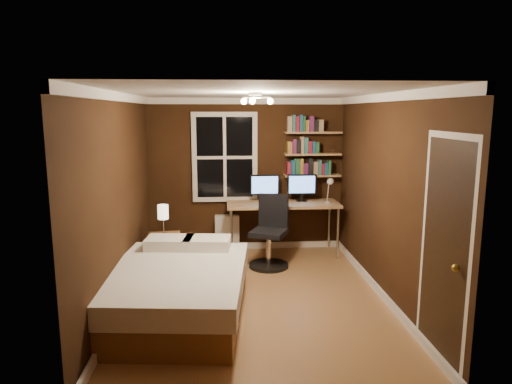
{
  "coord_description": "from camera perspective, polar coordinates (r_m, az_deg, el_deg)",
  "views": [
    {
      "loc": [
        -0.37,
        -5.35,
        2.28
      ],
      "look_at": [
        0.05,
        0.45,
        1.26
      ],
      "focal_mm": 32.0,
      "sensor_mm": 36.0,
      "label": 1
    }
  ],
  "objects": [
    {
      "name": "floor",
      "position": [
        5.83,
        -0.13,
        -13.04
      ],
      "size": [
        4.2,
        4.2,
        0.0
      ],
      "primitive_type": "plane",
      "color": "olive",
      "rests_on": "ground"
    },
    {
      "name": "bookshelf_upper",
      "position": [
        7.48,
        7.15,
        7.39
      ],
      "size": [
        0.92,
        0.22,
        0.03
      ],
      "primitive_type": "cube",
      "color": "#A4794F",
      "rests_on": "wall_back"
    },
    {
      "name": "monitor_right",
      "position": [
        7.39,
        5.75,
        0.52
      ],
      "size": [
        0.47,
        0.12,
        0.44
      ],
      "primitive_type": null,
      "color": "black",
      "rests_on": "desk"
    },
    {
      "name": "wall_back",
      "position": [
        7.53,
        -1.24,
        2.13
      ],
      "size": [
        3.2,
        0.04,
        2.5
      ],
      "primitive_type": "cube",
      "color": "black",
      "rests_on": "ground"
    },
    {
      "name": "books_row_upper",
      "position": [
        7.47,
        7.17,
        8.38
      ],
      "size": [
        0.54,
        0.16,
        0.23
      ],
      "primitive_type": null,
      "color": "#285D38",
      "rests_on": "bookshelf_upper"
    },
    {
      "name": "window",
      "position": [
        7.45,
        -3.93,
        4.35
      ],
      "size": [
        1.06,
        0.06,
        1.46
      ],
      "primitive_type": "cube",
      "color": "silver",
      "rests_on": "wall_back"
    },
    {
      "name": "door_knob",
      "position": [
        4.19,
        23.68,
        -8.67
      ],
      "size": [
        0.06,
        0.06,
        0.06
      ],
      "primitive_type": "sphere",
      "color": "gold",
      "rests_on": "door"
    },
    {
      "name": "ceiling_fixture",
      "position": [
        5.26,
        -0.07,
        11.29
      ],
      "size": [
        0.44,
        0.44,
        0.18
      ],
      "primitive_type": null,
      "color": "beige",
      "rests_on": "ceiling"
    },
    {
      "name": "nightstand",
      "position": [
        6.69,
        -11.36,
        -7.62
      ],
      "size": [
        0.48,
        0.48,
        0.56
      ],
      "primitive_type": "cube",
      "rotation": [
        0.0,
        0.0,
        0.08
      ],
      "color": "brown",
      "rests_on": "ground"
    },
    {
      "name": "monitor_left",
      "position": [
        7.32,
        1.09,
        0.46
      ],
      "size": [
        0.47,
        0.12,
        0.44
      ],
      "primitive_type": null,
      "color": "black",
      "rests_on": "desk"
    },
    {
      "name": "books_row_lower",
      "position": [
        7.53,
        7.06,
        3.05
      ],
      "size": [
        0.66,
        0.16,
        0.23
      ],
      "primitive_type": null,
      "color": "maroon",
      "rests_on": "bookshelf_lower"
    },
    {
      "name": "wall_left",
      "position": [
        5.59,
        -16.74,
        -1.07
      ],
      "size": [
        0.04,
        4.2,
        2.5
      ],
      "primitive_type": "cube",
      "color": "black",
      "rests_on": "ground"
    },
    {
      "name": "radiator",
      "position": [
        7.6,
        -3.62,
        -5.13
      ],
      "size": [
        0.4,
        0.14,
        0.6
      ],
      "primitive_type": "cube",
      "color": "white",
      "rests_on": "ground"
    },
    {
      "name": "bedside_lamp",
      "position": [
        6.55,
        -11.51,
        -3.46
      ],
      "size": [
        0.15,
        0.15,
        0.44
      ],
      "primitive_type": null,
      "color": "white",
      "rests_on": "nightstand"
    },
    {
      "name": "ceiling",
      "position": [
        5.37,
        -0.14,
        12.34
      ],
      "size": [
        3.2,
        4.2,
        0.02
      ],
      "primitive_type": "cube",
      "color": "white",
      "rests_on": "wall_back"
    },
    {
      "name": "desk",
      "position": [
        7.31,
        3.38,
        -1.79
      ],
      "size": [
        1.79,
        0.67,
        0.85
      ],
      "color": "#A4794F",
      "rests_on": "ground"
    },
    {
      "name": "office_chair",
      "position": [
        6.81,
        1.75,
        -5.91
      ],
      "size": [
        0.63,
        0.63,
        1.06
      ],
      "rotation": [
        0.0,
        0.0,
        -0.42
      ],
      "color": "black",
      "rests_on": "ground"
    },
    {
      "name": "wall_right",
      "position": [
        5.79,
        15.86,
        -0.64
      ],
      "size": [
        0.04,
        4.2,
        2.5
      ],
      "primitive_type": "cube",
      "color": "black",
      "rests_on": "ground"
    },
    {
      "name": "bookshelf_middle",
      "position": [
        7.5,
        7.09,
        4.72
      ],
      "size": [
        0.92,
        0.22,
        0.03
      ],
      "primitive_type": "cube",
      "color": "#A4794F",
      "rests_on": "wall_back"
    },
    {
      "name": "bookshelf_lower",
      "position": [
        7.54,
        7.04,
        2.07
      ],
      "size": [
        0.92,
        0.22,
        0.03
      ],
      "primitive_type": "cube",
      "color": "#A4794F",
      "rests_on": "wall_back"
    },
    {
      "name": "door",
      "position": [
        4.46,
        22.37,
        -7.16
      ],
      "size": [
        0.03,
        0.82,
        2.05
      ],
      "primitive_type": null,
      "color": "black",
      "rests_on": "ground"
    },
    {
      "name": "desk_lamp",
      "position": [
        7.22,
        9.14,
        0.21
      ],
      "size": [
        0.14,
        0.32,
        0.44
      ],
      "primitive_type": null,
      "color": "silver",
      "rests_on": "desk"
    },
    {
      "name": "bed",
      "position": [
        5.33,
        -9.8,
        -11.99
      ],
      "size": [
        1.69,
        2.2,
        0.7
      ],
      "rotation": [
        0.0,
        0.0,
        -0.1
      ],
      "color": "brown",
      "rests_on": "ground"
    },
    {
      "name": "books_row_middle",
      "position": [
        7.49,
        7.12,
        5.71
      ],
      "size": [
        0.48,
        0.16,
        0.23
      ],
      "primitive_type": null,
      "color": "#1B547A",
      "rests_on": "bookshelf_middle"
    }
  ]
}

